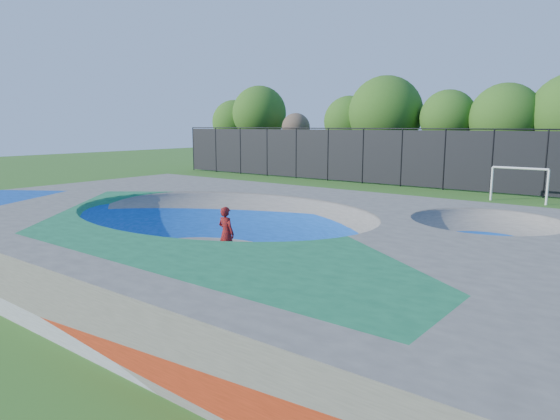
{
  "coord_description": "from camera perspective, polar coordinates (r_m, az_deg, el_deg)",
  "views": [
    {
      "loc": [
        11.43,
        -11.64,
        4.26
      ],
      "look_at": [
        0.19,
        3.0,
        1.1
      ],
      "focal_mm": 32.0,
      "sensor_mm": 36.0,
      "label": 1
    }
  ],
  "objects": [
    {
      "name": "soccer_goal",
      "position": [
        30.54,
        25.68,
        3.3
      ],
      "size": [
        2.97,
        0.12,
        1.96
      ],
      "color": "white",
      "rests_on": "ground"
    },
    {
      "name": "skater",
      "position": [
        15.98,
        -6.17,
        -2.65
      ],
      "size": [
        0.64,
        0.43,
        1.71
      ],
      "primitive_type": "imported",
      "rotation": [
        0.0,
        0.0,
        3.1
      ],
      "color": "red",
      "rests_on": "ground"
    },
    {
      "name": "skate_deck",
      "position": [
        16.69,
        -6.8,
        -2.5
      ],
      "size": [
        22.0,
        14.0,
        1.5
      ],
      "primitive_type": "cube",
      "color": "gray",
      "rests_on": "ground"
    },
    {
      "name": "ground",
      "position": [
        16.86,
        -6.75,
        -4.99
      ],
      "size": [
        120.0,
        120.0,
        0.0
      ],
      "primitive_type": "plane",
      "color": "#2A5A19",
      "rests_on": "ground"
    },
    {
      "name": "skateboard",
      "position": [
        16.17,
        -6.12,
        -5.52
      ],
      "size": [
        0.79,
        0.27,
        0.05
      ],
      "primitive_type": "cube",
      "rotation": [
        0.0,
        0.0,
        -0.07
      ],
      "color": "black",
      "rests_on": "ground"
    },
    {
      "name": "fence",
      "position": [
        34.65,
        18.28,
        5.65
      ],
      "size": [
        48.09,
        0.09,
        4.04
      ],
      "color": "black",
      "rests_on": "ground"
    },
    {
      "name": "treeline",
      "position": [
        38.94,
        25.62,
        9.91
      ],
      "size": [
        52.63,
        7.14,
        8.27
      ],
      "color": "#412D20",
      "rests_on": "ground"
    }
  ]
}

